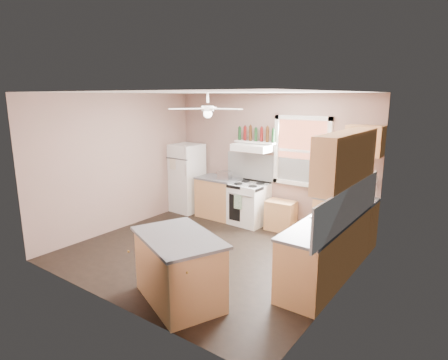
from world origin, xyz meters
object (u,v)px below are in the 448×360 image
Objects in this scene: refrigerator at (186,178)px; cart at (281,216)px; stove at (249,204)px; island at (179,270)px; toaster at (225,176)px.

refrigerator is 2.46m from cart.
stove and island have the same top height.
cart is (1.27, 0.16, -0.71)m from toaster.
stove is at bearing 4.69° from refrigerator.
refrigerator is at bearing 153.54° from island.
toaster is at bearing -165.54° from stove.
toaster is 0.79m from stove.
island is at bearing -90.00° from cart.
stove is at bearing 129.42° from island.
refrigerator is at bearing 179.54° from cart.
toaster reaches higher than cart.
stove is (1.68, 0.06, -0.36)m from refrigerator.
refrigerator is 1.28× the size of island.
refrigerator is 1.72m from stove.
island is (2.57, -3.06, -0.36)m from refrigerator.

